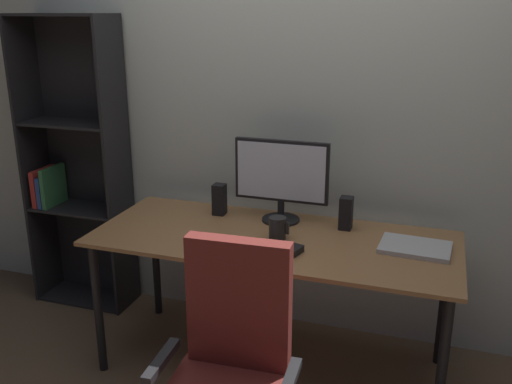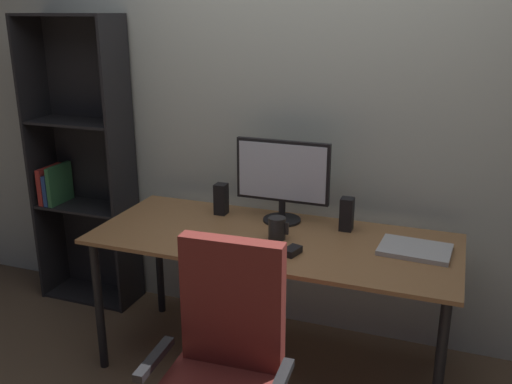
% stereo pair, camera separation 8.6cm
% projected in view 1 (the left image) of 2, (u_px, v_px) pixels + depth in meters
% --- Properties ---
extents(ground_plane, '(12.00, 12.00, 0.00)m').
position_uv_depth(ground_plane, '(272.00, 365.00, 2.99)').
color(ground_plane, brown).
extents(back_wall, '(6.40, 0.10, 2.60)m').
position_uv_depth(back_wall, '(302.00, 107.00, 3.08)').
color(back_wall, beige).
rests_on(back_wall, ground).
extents(desk, '(1.79, 0.74, 0.74)m').
position_uv_depth(desk, '(273.00, 251.00, 2.79)').
color(desk, olive).
rests_on(desk, ground).
extents(monitor, '(0.50, 0.20, 0.44)m').
position_uv_depth(monitor, '(281.00, 176.00, 2.90)').
color(monitor, black).
rests_on(monitor, desk).
extents(keyboard, '(0.29, 0.12, 0.02)m').
position_uv_depth(keyboard, '(249.00, 247.00, 2.63)').
color(keyboard, silver).
rests_on(keyboard, desk).
extents(mouse, '(0.08, 0.11, 0.03)m').
position_uv_depth(mouse, '(294.00, 250.00, 2.57)').
color(mouse, black).
rests_on(mouse, desk).
extents(coffee_mug, '(0.10, 0.08, 0.11)m').
position_uv_depth(coffee_mug, '(278.00, 228.00, 2.73)').
color(coffee_mug, black).
rests_on(coffee_mug, desk).
extents(laptop, '(0.33, 0.25, 0.02)m').
position_uv_depth(laptop, '(415.00, 247.00, 2.62)').
color(laptop, '#B7BABC').
rests_on(laptop, desk).
extents(speaker_left, '(0.06, 0.07, 0.17)m').
position_uv_depth(speaker_left, '(219.00, 199.00, 3.05)').
color(speaker_left, black).
rests_on(speaker_left, desk).
extents(speaker_right, '(0.06, 0.07, 0.17)m').
position_uv_depth(speaker_right, '(346.00, 213.00, 2.84)').
color(speaker_right, black).
rests_on(speaker_right, desk).
extents(bookshelf, '(0.62, 0.28, 1.79)m').
position_uv_depth(bookshelf, '(77.00, 167.00, 3.47)').
color(bookshelf, black).
rests_on(bookshelf, ground).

